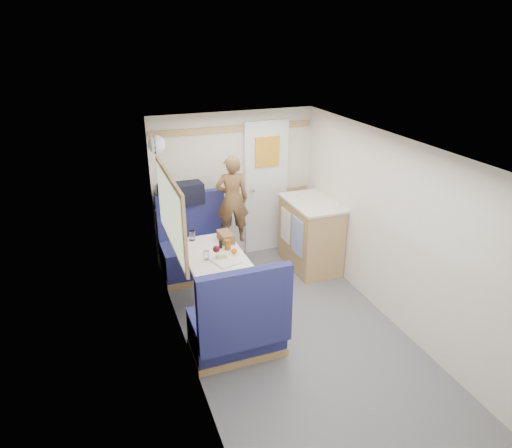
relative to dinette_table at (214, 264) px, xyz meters
name	(u,v)px	position (x,y,z in m)	size (l,w,h in m)	color
floor	(304,348)	(0.65, -1.00, -0.57)	(4.50, 4.50, 0.00)	#515156
ceiling	(314,154)	(0.65, -1.00, 1.43)	(4.50, 4.50, 0.00)	silver
wall_back	(234,186)	(0.65, 1.25, 0.43)	(2.20, 0.02, 2.00)	silver
wall_left	(192,281)	(-0.45, -1.00, 0.43)	(0.02, 4.50, 2.00)	silver
wall_right	(408,242)	(1.75, -1.00, 0.43)	(0.02, 4.50, 2.00)	silver
oak_trim_low	(235,197)	(0.65, 1.23, 0.28)	(2.15, 0.02, 0.08)	#9C7646
oak_trim_high	(234,129)	(0.65, 1.23, 1.21)	(2.15, 0.02, 0.08)	#9C7646
side_window	(170,212)	(-0.43, 0.00, 0.68)	(0.04, 1.30, 0.72)	#A6B297
rear_door	(266,185)	(1.10, 1.22, 0.41)	(0.62, 0.12, 1.86)	white
dinette_table	(214,264)	(0.00, 0.00, 0.00)	(0.62, 0.92, 0.72)	white
bench_far	(196,252)	(0.00, 0.86, -0.27)	(0.90, 0.59, 1.05)	navy
bench_near	(238,329)	(0.00, -0.86, -0.27)	(0.90, 0.59, 1.05)	navy
ledge	(189,204)	(0.00, 1.12, 0.31)	(0.90, 0.14, 0.04)	#9C7646
dome_light	(156,144)	(-0.39, 0.85, 1.18)	(0.20, 0.20, 0.20)	white
galley_counter	(310,234)	(1.47, 0.55, -0.10)	(0.57, 0.92, 0.92)	#9C7646
person	(232,199)	(0.46, 0.75, 0.44)	(0.41, 0.27, 1.12)	brown
duffel_bag	(181,194)	(-0.10, 1.12, 0.46)	(0.54, 0.26, 0.26)	black
tray	(224,260)	(0.06, -0.24, 0.16)	(0.24, 0.32, 0.02)	white
orange_fruit	(234,251)	(0.19, -0.16, 0.20)	(0.07, 0.07, 0.07)	#F5600A
cheese_block	(222,255)	(0.05, -0.18, 0.19)	(0.11, 0.06, 0.04)	#DCC27F
wine_glass	(216,250)	(-0.02, -0.20, 0.28)	(0.08, 0.08, 0.17)	white
tumbler_left	(206,255)	(-0.11, -0.15, 0.20)	(0.06, 0.06, 0.10)	silver
tumbler_mid	(192,235)	(-0.14, 0.38, 0.21)	(0.07, 0.07, 0.11)	white
beer_glass	(228,245)	(0.17, 0.00, 0.21)	(0.07, 0.07, 0.11)	brown
pepper_grinder	(221,244)	(0.11, 0.06, 0.20)	(0.04, 0.04, 0.10)	black
bread_loaf	(226,237)	(0.21, 0.21, 0.21)	(0.14, 0.25, 0.11)	olive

